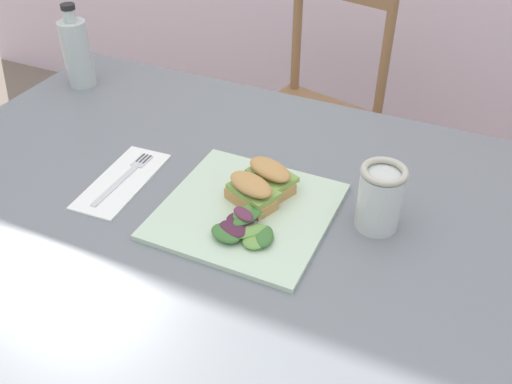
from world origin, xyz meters
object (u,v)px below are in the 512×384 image
sandwich_half_back (270,176)px  bottle_cold_brew (78,56)px  dining_table (229,263)px  sandwich_half_front (251,191)px  fork_on_napkin (127,175)px  plate_lunch (247,211)px  chair_wooden_far (312,117)px  mason_jar_iced_tea (380,200)px

sandwich_half_back → bottle_cold_brew: size_ratio=0.53×
dining_table → sandwich_half_front: sandwich_half_front is taller
fork_on_napkin → bottle_cold_brew: (-0.34, 0.29, 0.07)m
plate_lunch → fork_on_napkin: 0.26m
plate_lunch → sandwich_half_front: 0.04m
chair_wooden_far → plate_lunch: bearing=-78.7°
sandwich_half_front → mason_jar_iced_tea: (0.22, 0.05, 0.02)m
dining_table → sandwich_half_back: sandwich_half_back is taller
chair_wooden_far → dining_table: bearing=-80.6°
chair_wooden_far → fork_on_napkin: size_ratio=4.70×
sandwich_half_back → fork_on_napkin: 0.29m
sandwich_half_front → mason_jar_iced_tea: 0.23m
bottle_cold_brew → sandwich_half_front: bearing=-24.5°
sandwich_half_back → bottle_cold_brew: bearing=160.5°
bottle_cold_brew → mason_jar_iced_tea: size_ratio=1.69×
mason_jar_iced_tea → chair_wooden_far: bearing=116.3°
sandwich_half_back → bottle_cold_brew: (-0.62, 0.22, 0.04)m
plate_lunch → chair_wooden_far: bearing=101.3°
dining_table → chair_wooden_far: chair_wooden_far is taller
chair_wooden_far → sandwich_half_back: size_ratio=8.05×
plate_lunch → bottle_cold_brew: size_ratio=1.45×
sandwich_half_front → sandwich_half_back: bearing=78.1°
chair_wooden_far → sandwich_half_back: 0.88m
mason_jar_iced_tea → plate_lunch: bearing=-163.4°
chair_wooden_far → sandwich_half_back: chair_wooden_far is taller
chair_wooden_far → plate_lunch: chair_wooden_far is taller
sandwich_half_back → mason_jar_iced_tea: mason_jar_iced_tea is taller
dining_table → plate_lunch: (0.02, 0.03, 0.11)m
chair_wooden_far → mason_jar_iced_tea: bearing=-63.7°
fork_on_napkin → sandwich_half_front: bearing=3.3°
dining_table → plate_lunch: size_ratio=4.60×
sandwich_half_back → fork_on_napkin: sandwich_half_back is taller
fork_on_napkin → bottle_cold_brew: 0.45m
sandwich_half_front → sandwich_half_back: size_ratio=1.00×
dining_table → sandwich_half_front: size_ratio=12.72×
chair_wooden_far → sandwich_half_back: bearing=-76.8°
plate_lunch → mason_jar_iced_tea: 0.24m
bottle_cold_brew → plate_lunch: bearing=-25.9°
chair_wooden_far → bottle_cold_brew: 0.81m
chair_wooden_far → sandwich_half_front: (0.17, -0.85, 0.33)m
fork_on_napkin → mason_jar_iced_tea: (0.49, 0.06, 0.05)m
sandwich_half_front → fork_on_napkin: size_ratio=0.58×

